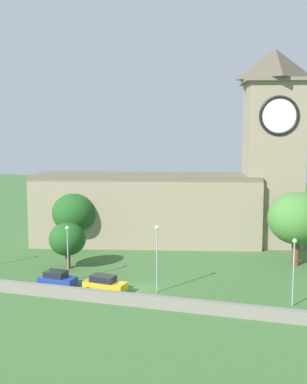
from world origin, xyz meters
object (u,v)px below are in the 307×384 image
at_px(tree_by_tower, 67,239).
at_px(tree_churchyard, 297,219).
at_px(car_yellow, 104,284).
at_px(streetlamp_central, 157,248).
at_px(church, 190,187).
at_px(streetlamp_east_mid, 294,261).
at_px(tree_riverside_east, 74,213).
at_px(streetlamp_west_mid, 68,244).
at_px(car_blue, 57,279).

relative_size(tree_by_tower, tree_churchyard, 0.61).
distance_m(car_yellow, tree_by_tower, 11.12).
distance_m(streetlamp_central, tree_churchyard, 20.89).
bearing_deg(streetlamp_central, church, 94.38).
bearing_deg(streetlamp_east_mid, tree_riverside_east, 154.01).
bearing_deg(streetlamp_central, tree_riverside_east, 138.45).
distance_m(streetlamp_east_mid, tree_by_tower, 27.93).
distance_m(streetlamp_central, tree_by_tower, 14.46).
xyz_separation_m(streetlamp_west_mid, tree_by_tower, (-2.49, 4.88, -0.65)).
distance_m(streetlamp_east_mid, tree_churchyard, 15.55).
xyz_separation_m(church, car_yellow, (-3.54, -25.43, -7.66)).
bearing_deg(streetlamp_west_mid, streetlamp_central, -3.39).
relative_size(car_yellow, tree_by_tower, 0.82).
bearing_deg(car_yellow, church, 82.08).
relative_size(streetlamp_east_mid, tree_by_tower, 1.17).
distance_m(streetlamp_east_mid, tree_riverside_east, 34.51).
bearing_deg(car_blue, tree_riverside_east, 109.51).
bearing_deg(church, streetlamp_west_mid, -111.33).
bearing_deg(tree_riverside_east, streetlamp_west_mid, -66.89).
distance_m(car_blue, tree_churchyard, 30.78).
relative_size(car_blue, tree_by_tower, 0.72).
xyz_separation_m(streetlamp_central, tree_riverside_east, (-16.97, 15.04, 0.48)).
height_order(church, tree_by_tower, church).
distance_m(streetlamp_west_mid, tree_riverside_east, 15.69).
bearing_deg(streetlamp_east_mid, car_yellow, -175.13).
relative_size(streetlamp_west_mid, tree_churchyard, 0.69).
height_order(streetlamp_east_mid, tree_riverside_east, tree_riverside_east).
relative_size(streetlamp_west_mid, tree_by_tower, 1.12).
distance_m(church, streetlamp_east_mid, 28.86).
distance_m(car_blue, tree_riverside_east, 18.17).
xyz_separation_m(car_yellow, tree_churchyard, (19.42, 17.13, 5.15)).
bearing_deg(tree_churchyard, church, 152.40).
distance_m(car_yellow, tree_riverside_east, 20.86).
distance_m(streetlamp_central, tree_riverside_east, 22.68).
height_order(church, streetlamp_west_mid, church).
height_order(church, car_blue, church).
bearing_deg(tree_churchyard, car_blue, -145.97).
bearing_deg(church, tree_churchyard, -27.60).
relative_size(car_yellow, streetlamp_central, 0.65).
relative_size(church, tree_by_tower, 7.16).
height_order(church, tree_churchyard, church).
height_order(car_blue, tree_riverside_east, tree_riverside_east).
height_order(streetlamp_central, streetlamp_east_mid, streetlamp_central).
bearing_deg(tree_by_tower, tree_churchyard, 19.85).
relative_size(streetlamp_central, tree_riverside_east, 0.89).
xyz_separation_m(car_yellow, streetlamp_west_mid, (-5.47, 2.37, 3.44)).
bearing_deg(tree_riverside_east, car_blue, -70.49).
xyz_separation_m(car_yellow, streetlamp_east_mid, (19.39, 1.65, 3.63)).
height_order(car_yellow, tree_churchyard, tree_churchyard).
height_order(car_blue, tree_churchyard, tree_churchyard).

